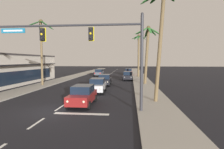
% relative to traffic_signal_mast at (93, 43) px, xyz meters
% --- Properties ---
extents(ground_plane, '(220.00, 220.00, 0.00)m').
position_rel_traffic_signal_mast_xyz_m(ground_plane, '(-2.95, -0.19, -5.14)').
color(ground_plane, black).
extents(sidewalk_right, '(3.20, 110.00, 0.14)m').
position_rel_traffic_signal_mast_xyz_m(sidewalk_right, '(4.85, 19.81, -5.07)').
color(sidewalk_right, '#9E998E').
rests_on(sidewalk_right, ground).
extents(sidewalk_left, '(3.20, 110.00, 0.14)m').
position_rel_traffic_signal_mast_xyz_m(sidewalk_left, '(-10.75, 19.81, -5.07)').
color(sidewalk_left, '#9E998E').
rests_on(sidewalk_left, ground).
extents(lane_markings, '(4.28, 89.11, 0.01)m').
position_rel_traffic_signal_mast_xyz_m(lane_markings, '(-2.54, 20.49, -5.13)').
color(lane_markings, silver).
rests_on(lane_markings, ground).
extents(traffic_signal_mast, '(11.26, 0.41, 7.23)m').
position_rel_traffic_signal_mast_xyz_m(traffic_signal_mast, '(0.00, 0.00, 0.00)').
color(traffic_signal_mast, '#2D2D33').
rests_on(traffic_signal_mast, ground).
extents(sedan_lead_at_stop_bar, '(1.98, 4.46, 1.68)m').
position_rel_traffic_signal_mast_xyz_m(sedan_lead_at_stop_bar, '(-1.35, 1.91, -4.29)').
color(sedan_lead_at_stop_bar, maroon).
rests_on(sedan_lead_at_stop_bar, ground).
extents(sedan_third_in_queue, '(2.09, 4.51, 1.68)m').
position_rel_traffic_signal_mast_xyz_m(sedan_third_in_queue, '(-1.21, 8.32, -4.29)').
color(sedan_third_in_queue, silver).
rests_on(sedan_third_in_queue, ground).
extents(sedan_fifth_in_queue, '(2.11, 4.51, 1.68)m').
position_rel_traffic_signal_mast_xyz_m(sedan_fifth_in_queue, '(-1.24, 14.73, -4.29)').
color(sedan_fifth_in_queue, black).
rests_on(sedan_fifth_in_queue, ground).
extents(sedan_oncoming_far, '(2.01, 4.48, 1.68)m').
position_rel_traffic_signal_mast_xyz_m(sedan_oncoming_far, '(-5.03, 31.98, -4.29)').
color(sedan_oncoming_far, '#4C515B').
rests_on(sedan_oncoming_far, ground).
extents(sedan_parked_nearest_kerb, '(2.07, 4.50, 1.68)m').
position_rel_traffic_signal_mast_xyz_m(sedan_parked_nearest_kerb, '(2.28, 36.26, -4.29)').
color(sedan_parked_nearest_kerb, red).
rests_on(sedan_parked_nearest_kerb, ground).
extents(sedan_parked_mid_kerb, '(1.96, 4.46, 1.68)m').
position_rel_traffic_signal_mast_xyz_m(sedan_parked_mid_kerb, '(2.24, 22.68, -4.29)').
color(sedan_parked_mid_kerb, black).
rests_on(sedan_parked_mid_kerb, ground).
extents(palm_left_second, '(4.16, 3.87, 9.89)m').
position_rel_traffic_signal_mast_xyz_m(palm_left_second, '(-10.50, 13.17, 1.99)').
color(palm_left_second, brown).
rests_on(palm_left_second, ground).
extents(palm_right_nearest, '(4.35, 4.16, 10.22)m').
position_rel_traffic_signal_mast_xyz_m(palm_right_nearest, '(5.44, 3.35, 2.17)').
color(palm_right_nearest, brown).
rests_on(palm_right_nearest, ground).
extents(palm_right_second, '(4.33, 4.17, 9.26)m').
position_rel_traffic_signal_mast_xyz_m(palm_right_second, '(5.36, 16.32, 1.11)').
color(palm_right_second, brown).
rests_on(palm_right_second, ground).
extents(palm_right_third, '(3.32, 3.18, 9.71)m').
position_rel_traffic_signal_mast_xyz_m(palm_right_third, '(4.59, 29.31, 1.26)').
color(palm_right_third, brown).
rests_on(palm_right_third, ground).
extents(storefront_strip_left, '(6.68, 24.82, 4.83)m').
position_rel_traffic_signal_mast_xyz_m(storefront_strip_left, '(-16.44, 12.87, -2.72)').
color(storefront_strip_left, beige).
rests_on(storefront_strip_left, ground).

